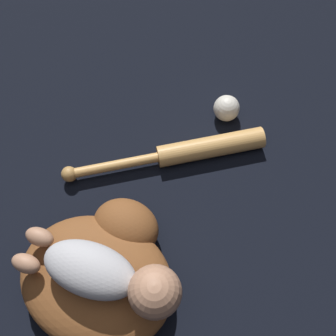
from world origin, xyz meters
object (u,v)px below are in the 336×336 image
object	(u,v)px
baseball_glove	(102,271)
baseball	(227,108)
baby_figure	(111,277)
baseball_bat	(190,151)

from	to	relation	value
baseball_glove	baseball	xyz separation A→B (m)	(0.08, 0.51, -0.02)
baseball	baby_figure	bearing A→B (deg)	-93.87
baby_figure	baseball_bat	bearing A→B (deg)	89.97
baseball_bat	baseball	bearing A→B (deg)	76.78
baseball_glove	baby_figure	world-z (taller)	baby_figure
baby_figure	baseball	size ratio (longest dim) A/B	5.12
baseball_glove	baseball_bat	bearing A→B (deg)	82.97
baby_figure	baseball	world-z (taller)	baby_figure
baseball_glove	baseball_bat	xyz separation A→B (m)	(0.04, 0.36, -0.03)
baby_figure	baseball_bat	size ratio (longest dim) A/B	0.83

